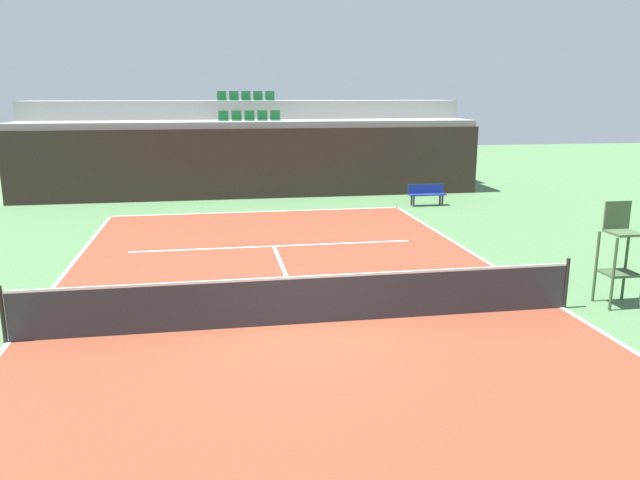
{
  "coord_description": "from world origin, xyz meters",
  "views": [
    {
      "loc": [
        -1.67,
        -11.32,
        4.4
      ],
      "look_at": [
        0.63,
        2.0,
        1.2
      ],
      "focal_mm": 34.84,
      "sensor_mm": 36.0,
      "label": 1
    }
  ],
  "objects": [
    {
      "name": "ground_plane",
      "position": [
        0.0,
        0.0,
        0.0
      ],
      "size": [
        80.0,
        80.0,
        0.0
      ],
      "primitive_type": "plane",
      "color": "#477042"
    },
    {
      "name": "court_surface",
      "position": [
        0.0,
        0.0,
        0.01
      ],
      "size": [
        11.0,
        24.0,
        0.01
      ],
      "primitive_type": "cube",
      "color": "brown",
      "rests_on": "ground_plane"
    },
    {
      "name": "baseline_far",
      "position": [
        0.0,
        11.95,
        0.01
      ],
      "size": [
        11.0,
        0.1,
        0.0
      ],
      "primitive_type": "cube",
      "color": "white",
      "rests_on": "court_surface"
    },
    {
      "name": "sideline_left",
      "position": [
        -5.45,
        0.0,
        0.01
      ],
      "size": [
        0.1,
        24.0,
        0.0
      ],
      "primitive_type": "cube",
      "color": "white",
      "rests_on": "court_surface"
    },
    {
      "name": "sideline_right",
      "position": [
        5.45,
        0.0,
        0.01
      ],
      "size": [
        0.1,
        24.0,
        0.0
      ],
      "primitive_type": "cube",
      "color": "white",
      "rests_on": "court_surface"
    },
    {
      "name": "service_line_far",
      "position": [
        0.0,
        6.4,
        0.01
      ],
      "size": [
        8.26,
        0.1,
        0.0
      ],
      "primitive_type": "cube",
      "color": "white",
      "rests_on": "court_surface"
    },
    {
      "name": "centre_service_line",
      "position": [
        0.0,
        3.2,
        0.01
      ],
      "size": [
        0.1,
        6.4,
        0.0
      ],
      "primitive_type": "cube",
      "color": "white",
      "rests_on": "court_surface"
    },
    {
      "name": "back_wall",
      "position": [
        0.0,
        15.15,
        1.48
      ],
      "size": [
        20.05,
        0.3,
        2.97
      ],
      "primitive_type": "cube",
      "color": "#33231E",
      "rests_on": "ground_plane"
    },
    {
      "name": "stands_tier_lower",
      "position": [
        0.0,
        16.5,
        1.62
      ],
      "size": [
        20.05,
        2.4,
        3.23
      ],
      "primitive_type": "cube",
      "color": "#9E9E99",
      "rests_on": "ground_plane"
    },
    {
      "name": "stands_tier_upper",
      "position": [
        0.0,
        18.9,
        2.04
      ],
      "size": [
        20.05,
        2.4,
        4.07
      ],
      "primitive_type": "cube",
      "color": "#9E9E99",
      "rests_on": "ground_plane"
    },
    {
      "name": "seating_row_lower",
      "position": [
        0.0,
        16.6,
        3.36
      ],
      "size": [
        2.72,
        0.44,
        0.44
      ],
      "color": "#1E6633",
      "rests_on": "stands_tier_lower"
    },
    {
      "name": "seating_row_upper",
      "position": [
        0.0,
        19.0,
        4.2
      ],
      "size": [
        2.72,
        0.44,
        0.44
      ],
      "color": "#1E6633",
      "rests_on": "stands_tier_upper"
    },
    {
      "name": "tennis_net",
      "position": [
        0.0,
        0.0,
        0.51
      ],
      "size": [
        11.08,
        0.08,
        1.07
      ],
      "color": "black",
      "rests_on": "court_surface"
    },
    {
      "name": "umpire_chair",
      "position": [
        6.7,
        0.06,
        1.19
      ],
      "size": [
        0.76,
        0.66,
        2.2
      ],
      "color": "#334C2D",
      "rests_on": "ground_plane"
    },
    {
      "name": "player_bench",
      "position": [
        6.75,
        12.26,
        0.51
      ],
      "size": [
        1.5,
        0.4,
        0.85
      ],
      "color": "navy",
      "rests_on": "ground_plane"
    }
  ]
}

